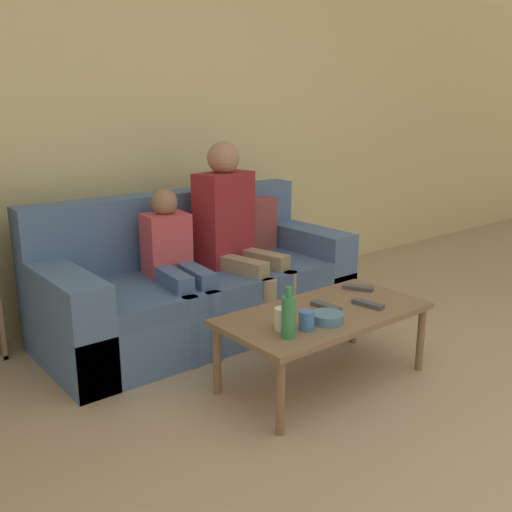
% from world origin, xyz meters
% --- Properties ---
extents(wall_back, '(12.00, 0.06, 2.60)m').
position_xyz_m(wall_back, '(0.00, 2.89, 1.30)').
color(wall_back, beige).
rests_on(wall_back, ground_plane).
extents(couch, '(1.94, 0.84, 0.84)m').
position_xyz_m(couch, '(-0.03, 2.29, 0.28)').
color(couch, '#4C6B93').
rests_on(couch, ground_plane).
extents(coffee_table, '(1.07, 0.55, 0.38)m').
position_xyz_m(coffee_table, '(0.07, 1.29, 0.35)').
color(coffee_table, brown).
rests_on(coffee_table, ground_plane).
extents(person_adult, '(0.45, 0.65, 1.17)m').
position_xyz_m(person_adult, '(0.19, 2.21, 0.66)').
color(person_adult, '#9E8966').
rests_on(person_adult, ground_plane).
extents(person_child, '(0.31, 0.62, 0.91)m').
position_xyz_m(person_child, '(-0.26, 2.17, 0.51)').
color(person_child, '#476693').
rests_on(person_child, ground_plane).
extents(cup_near, '(0.07, 0.07, 0.09)m').
position_xyz_m(cup_near, '(-0.17, 1.17, 0.43)').
color(cup_near, '#3D70B2').
rests_on(cup_near, coffee_table).
extents(cup_far, '(0.08, 0.08, 0.10)m').
position_xyz_m(cup_far, '(-0.25, 1.24, 0.43)').
color(cup_far, silver).
rests_on(cup_far, coffee_table).
extents(tv_remote_0, '(0.12, 0.17, 0.02)m').
position_xyz_m(tv_remote_0, '(0.46, 1.41, 0.39)').
color(tv_remote_0, '#47474C').
rests_on(tv_remote_0, coffee_table).
extents(tv_remote_1, '(0.06, 0.17, 0.02)m').
position_xyz_m(tv_remote_1, '(0.11, 1.31, 0.39)').
color(tv_remote_1, '#47474C').
rests_on(tv_remote_1, coffee_table).
extents(tv_remote_2, '(0.14, 0.17, 0.02)m').
position_xyz_m(tv_remote_2, '(-0.07, 1.41, 0.39)').
color(tv_remote_2, '#47474C').
rests_on(tv_remote_2, coffee_table).
extents(tv_remote_3, '(0.07, 0.18, 0.02)m').
position_xyz_m(tv_remote_3, '(0.30, 1.20, 0.39)').
color(tv_remote_3, '#47474C').
rests_on(tv_remote_3, coffee_table).
extents(snack_bowl, '(0.16, 0.16, 0.05)m').
position_xyz_m(snack_bowl, '(-0.02, 1.18, 0.41)').
color(snack_bowl, teal).
rests_on(snack_bowl, coffee_table).
extents(bottle, '(0.06, 0.06, 0.24)m').
position_xyz_m(bottle, '(-0.29, 1.16, 0.48)').
color(bottle, '#33844C').
rests_on(bottle, coffee_table).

